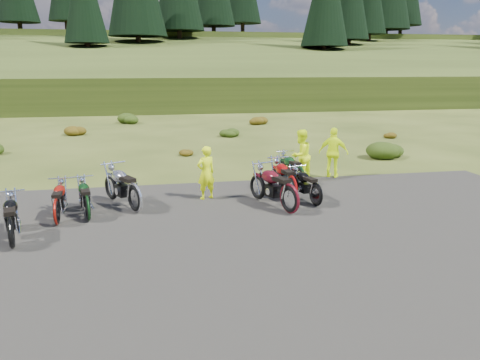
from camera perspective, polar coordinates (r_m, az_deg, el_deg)
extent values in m
plane|color=#323D14|center=(12.43, -1.76, -4.82)|extent=(300.00, 300.00, 0.00)
cube|color=black|center=(10.59, -0.03, -8.23)|extent=(20.00, 12.00, 0.04)
cube|color=#2F3D14|center=(121.72, -10.16, 11.75)|extent=(300.00, 90.00, 9.17)
cylinder|color=black|center=(83.07, -25.21, 16.37)|extent=(0.70, 0.70, 2.20)
cylinder|color=black|center=(87.86, -20.34, 17.12)|extent=(0.70, 0.70, 2.20)
cylinder|color=black|center=(62.08, -18.05, 14.76)|extent=(0.70, 0.70, 2.20)
cylinder|color=black|center=(67.71, -12.27, 15.99)|extent=(0.70, 0.70, 2.20)
cylinder|color=black|center=(73.91, -7.36, 16.90)|extent=(0.70, 0.70, 2.20)
cylinder|color=black|center=(80.55, -3.21, 17.58)|extent=(0.70, 0.70, 2.20)
cylinder|color=black|center=(87.50, 0.33, 17.95)|extent=(0.70, 0.70, 2.20)
cylinder|color=black|center=(64.81, 10.17, 14.96)|extent=(0.70, 0.70, 2.20)
cylinder|color=black|center=(72.66, 13.07, 15.62)|extent=(0.70, 0.70, 2.20)
cylinder|color=black|center=(80.65, 15.41, 16.13)|extent=(0.70, 0.70, 2.20)
cylinder|color=black|center=(88.75, 17.34, 16.53)|extent=(0.70, 0.70, 2.20)
cylinder|color=black|center=(96.94, 18.95, 16.84)|extent=(0.70, 0.70, 2.20)
ellipsoid|color=#5B360B|center=(28.80, -19.55, 5.87)|extent=(1.30, 1.30, 0.77)
ellipsoid|color=black|center=(33.75, -13.36, 7.48)|extent=(1.56, 1.56, 0.92)
ellipsoid|color=#5B360B|center=(21.22, -6.78, 3.56)|extent=(0.77, 0.77, 0.45)
ellipsoid|color=black|center=(26.75, -1.39, 5.94)|extent=(1.03, 1.03, 0.61)
ellipsoid|color=#5B360B|center=(32.46, 2.15, 7.46)|extent=(1.30, 1.30, 0.77)
ellipsoid|color=black|center=(21.59, 17.39, 3.83)|extent=(1.56, 1.56, 0.92)
ellipsoid|color=#5B360B|center=(27.60, 17.57, 5.38)|extent=(0.77, 0.77, 0.45)
imported|color=#DBF60C|center=(14.07, -4.16, 0.78)|extent=(0.69, 0.59, 1.62)
imported|color=#DBF60C|center=(16.34, 7.38, 2.88)|extent=(1.11, 1.07, 1.81)
imported|color=#DBF60C|center=(17.13, 11.32, 3.20)|extent=(1.13, 0.92, 1.79)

